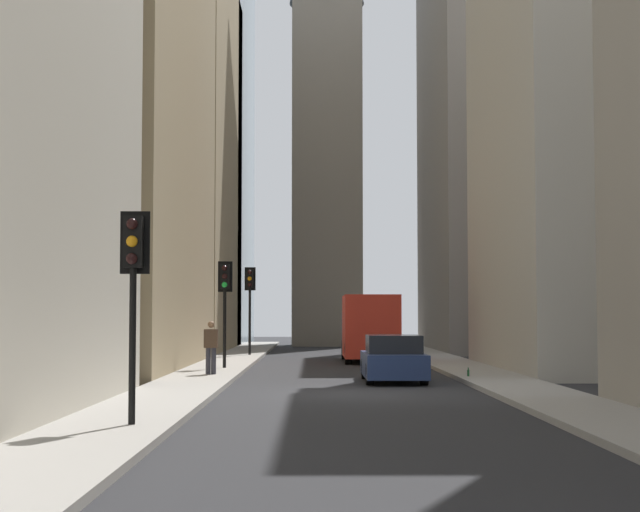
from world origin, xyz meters
name	(u,v)px	position (x,y,z in m)	size (l,w,h in m)	color
ground_plane	(353,394)	(0.00, 0.00, 0.00)	(135.00, 135.00, 0.00)	#262628
sidewalk_right	(176,392)	(0.00, 4.50, 0.07)	(90.00, 2.20, 0.14)	gray
sidewalk_left	(529,391)	(0.00, -4.50, 0.07)	(90.00, 2.20, 0.14)	gray
building_left_midfar	(630,58)	(10.63, -10.59, 11.41)	(13.34, 10.50, 22.80)	#B7B2A5
building_left_far	(519,152)	(30.81, -10.60, 11.21)	(14.95, 10.00, 22.42)	gray
building_right_midfar	(60,22)	(11.91, 10.60, 13.11)	(17.89, 10.00, 26.23)	#9E8966
building_right_far	(141,157)	(29.91, 10.60, 10.77)	(17.30, 10.00, 21.53)	#9E8966
church_spire	(327,67)	(40.80, 0.13, 18.54)	(5.00, 5.00, 35.49)	gray
delivery_truck	(369,328)	(17.86, -1.40, 1.46)	(6.46, 2.25, 2.84)	red
sedan_navy	(393,360)	(4.63, -1.40, 0.66)	(4.30, 1.78, 1.42)	navy
traffic_light_foreground	(133,267)	(-8.43, 4.13, 2.85)	(0.43, 0.52, 3.70)	black
traffic_light_midblock	(225,289)	(10.33, 4.18, 2.93)	(0.43, 0.52, 3.80)	black
traffic_light_far_junction	(250,290)	(22.07, 4.02, 3.18)	(0.43, 0.52, 4.14)	black
pedestrian	(211,345)	(6.34, 4.26, 1.06)	(0.26, 0.44, 1.69)	#33333D
discarded_bottle	(468,373)	(5.22, -3.75, 0.25)	(0.07, 0.07, 0.27)	#236033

